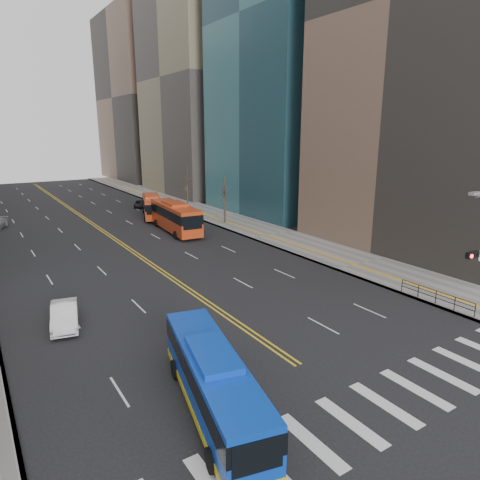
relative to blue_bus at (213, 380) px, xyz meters
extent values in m
plane|color=black|center=(6.04, -4.00, -1.67)|extent=(220.00, 220.00, 0.00)
cube|color=slate|center=(23.54, 41.00, -1.59)|extent=(7.00, 130.00, 0.15)
cube|color=silver|center=(0.13, -4.00, -1.66)|extent=(0.70, 4.00, 0.01)
cube|color=silver|center=(2.50, -4.00, -1.66)|extent=(0.70, 4.00, 0.01)
cube|color=silver|center=(4.86, -4.00, -1.66)|extent=(0.70, 4.00, 0.01)
cube|color=silver|center=(7.23, -4.00, -1.66)|extent=(0.70, 4.00, 0.01)
cube|color=silver|center=(9.59, -4.00, -1.66)|extent=(0.70, 4.00, 0.01)
cube|color=silver|center=(11.95, -4.00, -1.66)|extent=(0.70, 4.00, 0.01)
cube|color=silver|center=(14.32, -4.00, -1.66)|extent=(0.70, 4.00, 0.01)
cube|color=gold|center=(5.84, 51.00, -1.66)|extent=(0.15, 100.00, 0.01)
cube|color=gold|center=(6.24, 51.00, -1.66)|extent=(0.15, 100.00, 0.01)
cube|color=brown|center=(37.04, 14.00, 23.33)|extent=(20.00, 24.00, 50.00)
cube|color=#31666F|center=(37.04, 40.00, 27.33)|extent=(20.00, 22.00, 58.00)
cube|color=#7E7257|center=(36.04, 67.00, 21.33)|extent=(20.00, 26.00, 46.00)
cube|color=brown|center=(35.04, 99.00, 19.33)|extent=(18.00, 30.00, 42.00)
cube|color=black|center=(17.04, -2.00, 3.83)|extent=(1.10, 0.28, 0.38)
cylinder|color=#FF190C|center=(16.69, -2.16, 3.83)|extent=(0.24, 0.08, 0.24)
cylinder|color=black|center=(17.04, -2.16, 3.83)|extent=(0.24, 0.08, 0.24)
cylinder|color=black|center=(17.39, -2.16, 3.83)|extent=(0.24, 0.08, 0.24)
cube|color=#999993|center=(16.44, -2.00, 7.63)|extent=(0.90, 0.35, 0.18)
cube|color=black|center=(20.34, 2.00, -0.52)|extent=(0.04, 6.00, 0.04)
cylinder|color=black|center=(20.34, -1.00, -1.02)|extent=(0.06, 0.06, 1.00)
cylinder|color=black|center=(20.34, 0.50, -1.02)|extent=(0.06, 0.06, 1.00)
cylinder|color=black|center=(20.34, 2.00, -1.02)|extent=(0.06, 0.06, 1.00)
cylinder|color=black|center=(20.34, 3.50, -1.02)|extent=(0.06, 0.06, 1.00)
cylinder|color=black|center=(20.34, 5.00, -1.02)|extent=(0.06, 0.06, 1.00)
cylinder|color=#30251D|center=(22.04, 36.00, 0.08)|extent=(0.28, 0.28, 3.50)
cylinder|color=#30251D|center=(22.04, 48.00, 0.21)|extent=(0.28, 0.28, 3.75)
cube|color=#0C3AB9|center=(0.00, 0.00, -0.05)|extent=(4.59, 11.02, 2.53)
cube|color=black|center=(0.00, 0.00, 0.47)|extent=(4.65, 11.05, 0.92)
cube|color=#0C3AB9|center=(0.00, 0.00, 1.31)|extent=(2.59, 4.08, 0.40)
cube|color=gold|center=(0.00, 0.00, -1.12)|extent=(4.65, 11.05, 0.35)
cylinder|color=black|center=(-1.86, -3.12, -1.17)|extent=(0.51, 1.04, 1.00)
cylinder|color=black|center=(0.33, -3.61, -1.17)|extent=(0.51, 1.04, 1.00)
cylinder|color=black|center=(-0.33, 3.61, -1.17)|extent=(0.51, 1.04, 1.00)
cylinder|color=black|center=(1.86, 3.12, -1.17)|extent=(0.51, 1.04, 1.00)
cube|color=#C33A14|center=(14.03, 35.18, 0.29)|extent=(3.80, 12.43, 3.21)
cube|color=black|center=(14.03, 35.18, 0.89)|extent=(3.86, 12.45, 1.14)
cube|color=#C33A14|center=(14.03, 35.18, 2.00)|extent=(2.58, 4.45, 0.40)
cylinder|color=black|center=(12.31, 31.39, -1.17)|extent=(0.38, 1.02, 1.00)
cylinder|color=black|center=(15.09, 31.16, -1.17)|extent=(0.38, 1.02, 1.00)
cylinder|color=black|center=(12.97, 39.20, -1.17)|extent=(0.38, 1.02, 1.00)
cylinder|color=black|center=(15.74, 38.96, -1.17)|extent=(0.38, 1.02, 1.00)
cube|color=#C33A14|center=(15.10, 46.04, 0.05)|extent=(5.64, 10.78, 2.72)
cube|color=black|center=(15.10, 46.04, 0.59)|extent=(5.71, 10.82, 0.98)
cube|color=#C33A14|center=(15.10, 46.04, 1.51)|extent=(3.00, 4.12, 0.40)
cylinder|color=black|center=(12.88, 43.22, -1.17)|extent=(0.60, 1.04, 1.00)
cylinder|color=black|center=(15.16, 42.45, -1.17)|extent=(0.60, 1.04, 1.00)
cylinder|color=black|center=(15.03, 49.63, -1.17)|extent=(0.60, 1.04, 1.00)
cylinder|color=black|center=(17.31, 48.86, -1.17)|extent=(0.60, 1.04, 1.00)
imported|color=silver|center=(-3.98, 13.40, -0.88)|extent=(2.59, 5.00, 1.57)
imported|color=black|center=(18.54, 50.28, -0.88)|extent=(3.07, 4.91, 1.56)
imported|color=black|center=(16.48, 55.40, -1.10)|extent=(3.34, 4.49, 1.13)
camera|label=1|loc=(-8.42, -15.37, 11.17)|focal=32.00mm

